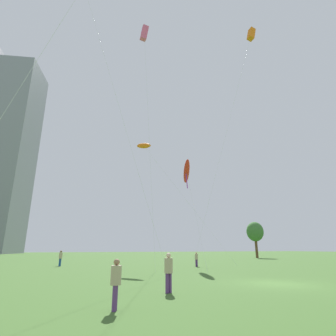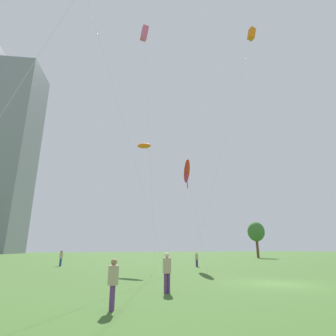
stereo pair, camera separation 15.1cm
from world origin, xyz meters
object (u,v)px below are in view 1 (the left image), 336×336
at_px(kite_flying_2, 251,35).
at_px(person_standing_1, 169,269).
at_px(person_standing_2, 116,280).
at_px(person_standing_3, 196,258).
at_px(kite_flying_5, 144,146).
at_px(kite_flying_0, 144,33).
at_px(person_standing_0, 61,257).
at_px(kite_flying_4, 187,172).
at_px(park_tree_1, 255,232).
at_px(distant_highrise_1, 0,152).

bearing_deg(kite_flying_2, person_standing_1, -144.25).
distance_m(person_standing_2, person_standing_3, 22.63).
relative_size(person_standing_3, kite_flying_5, 0.10).
bearing_deg(person_standing_1, kite_flying_2, -164.05).
distance_m(kite_flying_0, kite_flying_2, 15.92).
bearing_deg(person_standing_3, person_standing_0, 144.12).
xyz_separation_m(person_standing_1, kite_flying_4, (8.83, 16.67, 10.12)).
relative_size(person_standing_2, kite_flying_0, 0.06).
height_order(person_standing_2, kite_flying_2, kite_flying_2).
height_order(person_standing_3, kite_flying_0, kite_flying_0).
xyz_separation_m(person_standing_3, kite_flying_4, (-0.72, 0.62, 10.25)).
bearing_deg(park_tree_1, kite_flying_5, -151.43).
bearing_deg(person_standing_1, kite_flying_4, -137.73).
relative_size(person_standing_1, kite_flying_2, 0.05).
bearing_deg(person_standing_3, kite_flying_2, -33.36).
height_order(kite_flying_0, kite_flying_5, kite_flying_0).
relative_size(kite_flying_0, kite_flying_5, 1.86).
distance_m(person_standing_2, kite_flying_4, 24.94).
bearing_deg(person_standing_1, person_standing_0, -97.74).
bearing_deg(distant_highrise_1, person_standing_2, -61.58).
bearing_deg(person_standing_0, park_tree_1, -100.86).
bearing_deg(kite_flying_2, person_standing_2, -143.14).
distance_m(kite_flying_4, kite_flying_5, 7.04).
bearing_deg(person_standing_3, distant_highrise_1, 101.80).
xyz_separation_m(kite_flying_4, distant_highrise_1, (-41.06, 93.06, 28.78)).
distance_m(kite_flying_2, park_tree_1, 38.90).
bearing_deg(person_standing_1, park_tree_1, -152.95).
xyz_separation_m(person_standing_0, park_tree_1, (38.83, 14.01, 4.35)).
bearing_deg(kite_flying_4, kite_flying_0, -164.38).
xyz_separation_m(kite_flying_2, distant_highrise_1, (-50.08, 96.88, 8.15)).
distance_m(person_standing_0, person_standing_1, 22.83).
bearing_deg(kite_flying_4, person_standing_2, -121.31).
bearing_deg(kite_flying_2, person_standing_0, 157.27).
xyz_separation_m(person_standing_0, person_standing_2, (1.78, -25.10, -0.05)).
height_order(park_tree_1, distant_highrise_1, distant_highrise_1).
height_order(kite_flying_0, park_tree_1, kite_flying_0).
xyz_separation_m(kite_flying_0, kite_flying_5, (1.78, 5.19, -13.39)).
bearing_deg(person_standing_3, park_tree_1, 27.38).
height_order(person_standing_1, kite_flying_2, kite_flying_2).
bearing_deg(kite_flying_5, kite_flying_2, -27.80).
relative_size(kite_flying_2, kite_flying_5, 2.07).
xyz_separation_m(person_standing_1, kite_flying_0, (2.39, 14.87, 27.54)).
relative_size(person_standing_0, person_standing_3, 1.11).
bearing_deg(distant_highrise_1, person_standing_1, -59.78).
distance_m(person_standing_0, kite_flying_5, 16.91).
distance_m(person_standing_2, kite_flying_2, 40.37).
xyz_separation_m(person_standing_2, distant_highrise_1, (-29.24, 112.51, 38.99)).
relative_size(kite_flying_4, kite_flying_5, 0.78).
height_order(person_standing_2, kite_flying_0, kite_flying_0).
distance_m(person_standing_0, distant_highrise_1, 99.55).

